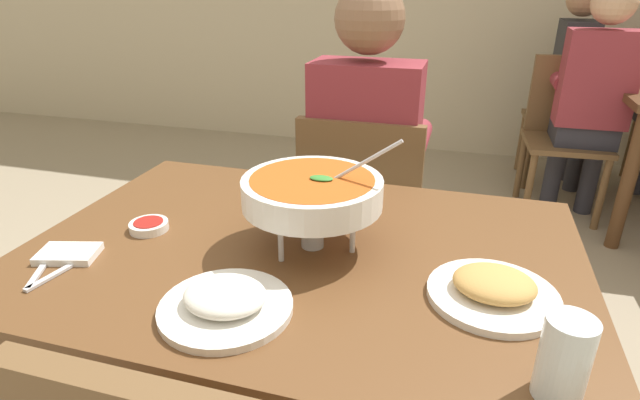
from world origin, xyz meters
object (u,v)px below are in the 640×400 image
(sauce_dish, at_px, (149,226))
(patron_bg_middle, at_px, (577,74))
(diner_main, at_px, (367,154))
(chair_bg_left, at_px, (565,126))
(chair_diner_main, at_px, (363,218))
(drink_glass, at_px, (563,363))
(curry_bowl, at_px, (312,193))
(chair_bg_middle, at_px, (577,110))
(patron_bg_left, at_px, (593,91))
(rice_plate, at_px, (225,302))
(appetizer_plate, at_px, (493,289))
(dining_table_main, at_px, (302,293))

(sauce_dish, height_order, patron_bg_middle, patron_bg_middle)
(diner_main, xyz_separation_m, chair_bg_left, (0.89, 1.51, -0.24))
(chair_diner_main, bearing_deg, drink_glass, -64.38)
(chair_diner_main, bearing_deg, curry_bowl, -88.08)
(diner_main, bearing_deg, curry_bowl, -88.17)
(sauce_dish, relative_size, patron_bg_middle, 0.07)
(curry_bowl, distance_m, chair_bg_middle, 2.90)
(chair_diner_main, height_order, patron_bg_left, patron_bg_left)
(patron_bg_left, bearing_deg, chair_bg_middle, 84.59)
(chair_diner_main, relative_size, patron_bg_middle, 0.69)
(curry_bowl, height_order, chair_bg_middle, curry_bowl)
(rice_plate, xyz_separation_m, appetizer_plate, (0.46, 0.17, 0.00))
(curry_bowl, relative_size, chair_bg_left, 0.37)
(chair_diner_main, bearing_deg, appetizer_plate, -63.02)
(rice_plate, bearing_deg, chair_bg_middle, 69.92)
(rice_plate, relative_size, chair_bg_middle, 0.27)
(sauce_dish, xyz_separation_m, chair_bg_middle, (1.40, 2.72, -0.27))
(dining_table_main, bearing_deg, patron_bg_middle, 69.89)
(rice_plate, height_order, appetizer_plate, same)
(chair_diner_main, distance_m, sauce_dish, 0.86)
(drink_glass, height_order, chair_bg_left, drink_glass)
(drink_glass, xyz_separation_m, chair_bg_middle, (0.54, 3.01, -0.32))
(chair_bg_middle, xyz_separation_m, patron_bg_middle, (-0.05, -0.04, 0.24))
(dining_table_main, distance_m, patron_bg_left, 2.33)
(sauce_dish, relative_size, drink_glass, 0.69)
(rice_plate, xyz_separation_m, patron_bg_middle, (1.03, 2.92, -0.05))
(chair_diner_main, relative_size, chair_bg_left, 1.00)
(diner_main, bearing_deg, drink_glass, -65.08)
(appetizer_plate, bearing_deg, patron_bg_middle, 78.22)
(curry_bowl, bearing_deg, rice_plate, -106.24)
(curry_bowl, xyz_separation_m, drink_glass, (0.46, -0.32, -0.07))
(chair_bg_middle, bearing_deg, patron_bg_middle, -143.29)
(curry_bowl, xyz_separation_m, chair_bg_left, (0.87, 2.23, -0.39))
(diner_main, height_order, chair_bg_middle, diner_main)
(chair_bg_middle, bearing_deg, rice_plate, -110.08)
(dining_table_main, distance_m, chair_bg_middle, 2.89)
(diner_main, bearing_deg, patron_bg_middle, 63.14)
(chair_diner_main, distance_m, patron_bg_middle, 2.20)
(dining_table_main, distance_m, rice_plate, 0.30)
(rice_plate, height_order, patron_bg_left, patron_bg_left)
(rice_plate, relative_size, sauce_dish, 2.67)
(drink_glass, xyz_separation_m, patron_bg_left, (0.49, 2.43, -0.08))
(sauce_dish, xyz_separation_m, patron_bg_middle, (1.34, 2.68, -0.04))
(sauce_dish, distance_m, chair_bg_middle, 3.07)
(sauce_dish, distance_m, patron_bg_middle, 3.00)
(chair_diner_main, xyz_separation_m, patron_bg_left, (0.97, 1.42, 0.24))
(drink_glass, bearing_deg, patron_bg_middle, 80.62)
(drink_glass, xyz_separation_m, chair_bg_left, (0.41, 2.55, -0.32))
(diner_main, distance_m, drink_glass, 1.15)
(sauce_dish, bearing_deg, drink_glass, -18.38)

